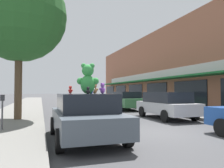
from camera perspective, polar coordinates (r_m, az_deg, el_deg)
ground_plane at (r=8.59m, az=10.91°, el=-12.35°), size 260.00×260.00×0.00m
storefront_row at (r=26.23m, az=22.76°, el=3.39°), size 13.22×36.40×7.84m
plush_art_car at (r=7.14m, az=-6.88°, el=-8.22°), size 2.06×4.10×1.48m
teddy_bear_giant at (r=7.07m, az=-6.34°, el=1.28°), size 0.75×0.51×0.98m
teddy_bear_red at (r=8.05m, az=-10.83°, el=-1.51°), size 0.18×0.19×0.28m
teddy_bear_brown at (r=8.12m, az=-4.51°, el=-1.26°), size 0.27×0.17×0.36m
teddy_bear_black at (r=6.55m, az=-6.26°, el=-1.68°), size 0.16×0.10×0.22m
teddy_bear_white at (r=7.42m, az=-5.50°, el=-1.14°), size 0.28×0.18×0.37m
teddy_bear_blue at (r=7.26m, az=-5.40°, el=-1.53°), size 0.16×0.20×0.27m
teddy_bear_purple at (r=7.72m, az=-2.51°, el=-1.16°), size 0.28×0.23×0.38m
parked_car_far_center at (r=12.91m, az=13.99°, el=-5.17°), size 1.97×4.20×1.51m
parked_car_far_right at (r=18.57m, az=3.53°, el=-4.20°), size 2.02×4.40×1.52m
street_tree at (r=12.59m, az=-23.07°, el=16.27°), size 4.79×4.79×7.70m
parking_meter at (r=8.98m, az=-26.73°, el=-5.46°), size 0.14×0.10×1.27m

